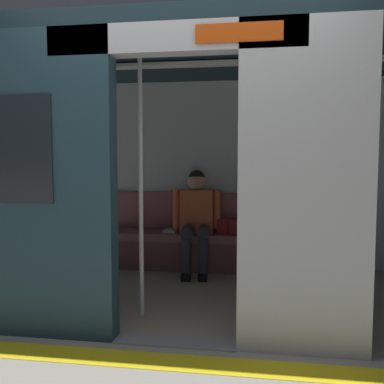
# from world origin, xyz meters

# --- Properties ---
(ground_plane) EXTENTS (60.00, 60.00, 0.00)m
(ground_plane) POSITION_xyz_m (0.00, 0.00, 0.00)
(ground_plane) COLOR gray
(platform_edge_strip) EXTENTS (8.00, 0.24, 0.01)m
(platform_edge_strip) POSITION_xyz_m (0.00, 0.30, 0.00)
(platform_edge_strip) COLOR yellow
(platform_edge_strip) RESTS_ON ground_plane
(train_car) EXTENTS (6.40, 2.53, 2.33)m
(train_car) POSITION_xyz_m (0.05, -1.09, 1.51)
(train_car) COLOR #ADAFB5
(train_car) RESTS_ON ground_plane
(bench_seat) EXTENTS (2.52, 0.44, 0.43)m
(bench_seat) POSITION_xyz_m (0.00, -2.02, 0.33)
(bench_seat) COLOR #935156
(bench_seat) RESTS_ON ground_plane
(person_seated) EXTENTS (0.55, 0.70, 1.16)m
(person_seated) POSITION_xyz_m (0.14, -1.97, 0.66)
(person_seated) COLOR #CC5933
(person_seated) RESTS_ON ground_plane
(handbag) EXTENTS (0.26, 0.15, 0.17)m
(handbag) POSITION_xyz_m (-0.22, -2.07, 0.52)
(handbag) COLOR maroon
(handbag) RESTS_ON bench_seat
(book) EXTENTS (0.16, 0.23, 0.03)m
(book) POSITION_xyz_m (0.46, -2.06, 0.45)
(book) COLOR silver
(book) RESTS_ON bench_seat
(grab_pole_door) EXTENTS (0.04, 0.04, 2.19)m
(grab_pole_door) POSITION_xyz_m (0.38, -0.48, 1.09)
(grab_pole_door) COLOR silver
(grab_pole_door) RESTS_ON ground_plane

